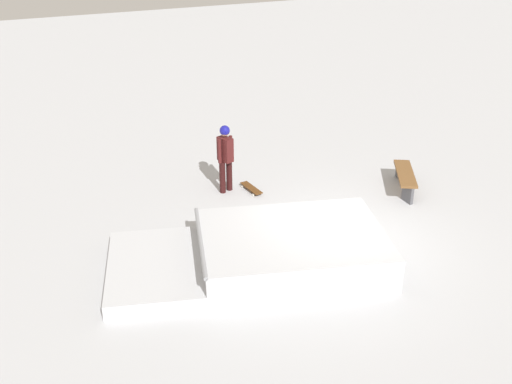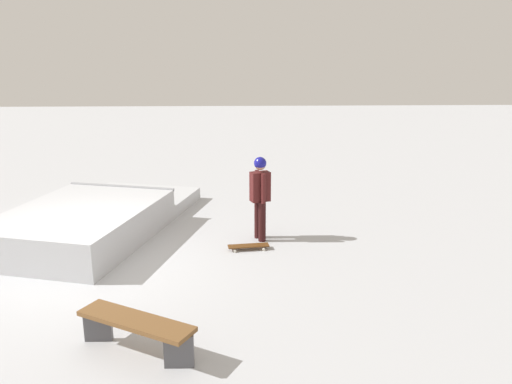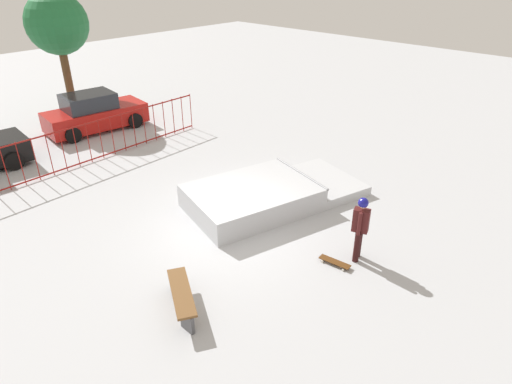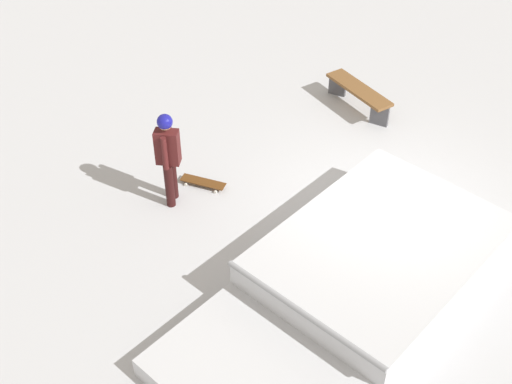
{
  "view_description": "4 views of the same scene",
  "coord_description": "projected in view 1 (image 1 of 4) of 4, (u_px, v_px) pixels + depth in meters",
  "views": [
    {
      "loc": [
        6.12,
        9.4,
        6.61
      ],
      "look_at": [
        1.43,
        -1.19,
        0.9
      ],
      "focal_mm": 42.16,
      "sensor_mm": 36.0,
      "label": 1
    },
    {
      "loc": [
        -8.53,
        -2.76,
        3.66
      ],
      "look_at": [
        1.38,
        -3.14,
        1.0
      ],
      "focal_mm": 35.75,
      "sensor_mm": 36.0,
      "label": 2
    },
    {
      "loc": [
        -6.94,
        -7.58,
        6.74
      ],
      "look_at": [
        1.37,
        0.24,
        0.6
      ],
      "focal_mm": 31.26,
      "sensor_mm": 36.0,
      "label": 3
    },
    {
      "loc": [
        8.31,
        1.99,
        7.44
      ],
      "look_at": [
        1.45,
        -1.58,
        0.9
      ],
      "focal_mm": 47.15,
      "sensor_mm": 36.0,
      "label": 4
    }
  ],
  "objects": [
    {
      "name": "ground_plane",
      "position": [
        339.0,
        240.0,
        12.85
      ],
      "size": [
        60.0,
        60.0,
        0.0
      ],
      "primitive_type": "plane",
      "color": "#B7BABF"
    },
    {
      "name": "skate_ramp",
      "position": [
        268.0,
        252.0,
        11.82
      ],
      "size": [
        5.89,
        3.91,
        0.74
      ],
      "rotation": [
        0.0,
        0.0,
        -0.26
      ],
      "color": "silver",
      "rests_on": "ground"
    },
    {
      "name": "skater",
      "position": [
        225.0,
        154.0,
        14.56
      ],
      "size": [
        0.42,
        0.43,
        1.73
      ],
      "rotation": [
        0.0,
        0.0,
        5.06
      ],
      "color": "black",
      "rests_on": "ground"
    },
    {
      "name": "skateboard",
      "position": [
        251.0,
        188.0,
        14.97
      ],
      "size": [
        0.33,
        0.82,
        0.09
      ],
      "rotation": [
        0.0,
        0.0,
        4.84
      ],
      "color": "#593314",
      "rests_on": "ground"
    },
    {
      "name": "park_bench",
      "position": [
        405.0,
        177.0,
        14.9
      ],
      "size": [
        1.14,
        1.59,
        0.48
      ],
      "rotation": [
        0.0,
        0.0,
        4.2
      ],
      "color": "brown",
      "rests_on": "ground"
    }
  ]
}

